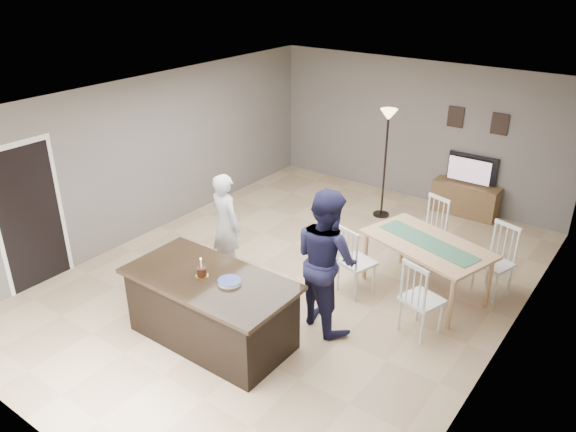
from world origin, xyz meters
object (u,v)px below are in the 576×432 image
Objects in this scene: plate_stack at (229,282)px; floor_lamp at (387,134)px; kitchen_island at (211,308)px; television at (471,170)px; woman at (226,225)px; birthday_cake at (202,272)px; dining_table at (426,251)px; man at (326,259)px; tv_console at (465,199)px.

floor_lamp is (-0.31, 4.55, 0.65)m from plate_stack.
kitchen_island is 2.35× the size of television.
woman is 1.62m from birthday_cake.
woman is 2.93m from dining_table.
kitchen_island is at bearing 12.94° from birthday_cake.
woman is (-2.15, -4.29, -0.06)m from television.
dining_table is (1.80, 2.60, -0.28)m from birthday_cake.
man reaches higher than plate_stack.
plate_stack is (-0.92, -5.52, 0.62)m from tv_console.
floor_lamp is at bearing -93.24° from woman.
floor_lamp is at bearing -52.77° from man.
television is 0.45× the size of floor_lamp.
floor_lamp is at bearing -141.57° from tv_console.
television is at bearing -103.92° from woman.
kitchen_island is at bearing 71.64° from man.
floor_lamp reaches higher than birthday_cake.
birthday_cake is at bearing 77.08° from television.
television is at bearing 77.99° from kitchen_island.
birthday_cake is (-1.05, -1.16, 0.01)m from man.
birthday_cake is (-0.10, -0.02, 0.50)m from kitchen_island.
dining_table is at bearing -49.55° from floor_lamp.
man reaches higher than television.
woman is 5.71× the size of plate_stack.
floor_lamp is (-1.22, -1.04, 0.70)m from television.
plate_stack is at bearing -86.15° from floor_lamp.
plate_stack is 4.61m from floor_lamp.
tv_console is at bearing 76.92° from birthday_cake.
man is at bearing -100.86° from dining_table.
plate_stack is (0.28, 0.05, 0.47)m from kitchen_island.
man reaches higher than woman.
woman is 0.80× the size of floor_lamp.
woman reaches higher than kitchen_island.
television is at bearing 80.70° from plate_stack.
man is 6.76× the size of plate_stack.
woman is 0.85× the size of man.
floor_lamp is (-0.02, 4.60, 1.11)m from kitchen_island.
man is (-0.25, -4.50, 0.09)m from television.
man is 1.56m from birthday_cake.
woman is at bearing 121.84° from birthday_cake.
dining_table reaches higher than plate_stack.
kitchen_island is at bearing 77.99° from television.
plate_stack reaches higher than tv_console.
woman is at bearing -138.43° from dining_table.
dining_table reaches higher than tv_console.
dining_table is at bearing -142.42° from woman.
man is at bearing -93.23° from tv_console.
television reaches higher than dining_table.
man is 3.65m from floor_lamp.
kitchen_island reaches higher than tv_console.
man is 1.65m from dining_table.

